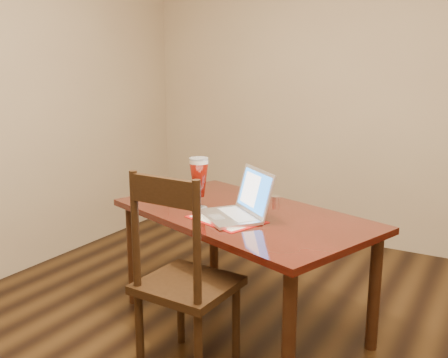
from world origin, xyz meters
The scene contains 2 objects.
dining_table centered at (-0.45, 0.75, 0.62)m, with size 1.66×1.26×1.00m.
dining_chair centered at (-0.46, 0.19, 0.49)m, with size 0.46×0.44×1.04m.
Camera 1 is at (0.83, -1.66, 1.50)m, focal length 40.00 mm.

